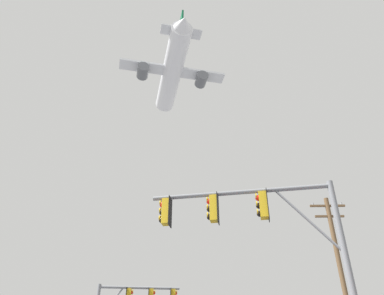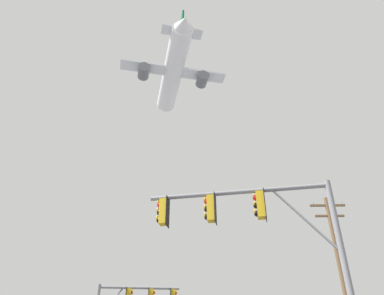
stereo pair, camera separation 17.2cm
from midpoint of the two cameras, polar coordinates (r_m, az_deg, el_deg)
The scene contains 3 objects.
signal_pole_near at distance 12.24m, azimuth 10.57°, elevation -12.52°, with size 6.04×1.18×6.74m.
utility_pole at distance 23.84m, azimuth 22.09°, elevation -18.69°, with size 2.20×0.28×10.88m.
airplane at distance 59.62m, azimuth -3.16°, elevation 11.64°, with size 16.50×21.37×5.84m.
Camera 1 is at (0.61, -4.19, 1.32)m, focal length 34.53 mm.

